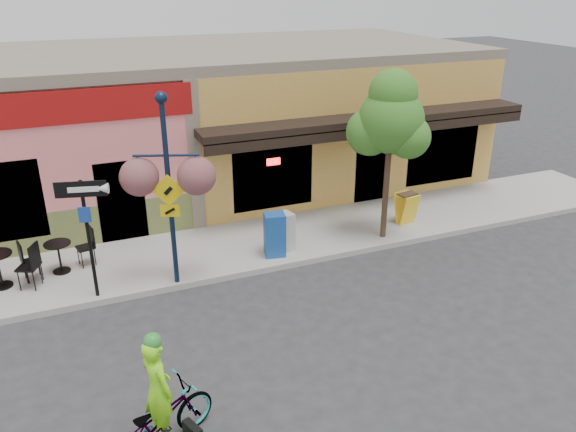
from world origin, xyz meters
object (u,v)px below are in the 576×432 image
Objects in this scene: bicycle at (158,421)px; one_way_sign at (89,240)px; cyclist_rider at (159,402)px; newspaper_box_grey at (283,232)px; lamp_post at (169,193)px; street_tree at (388,156)px; building at (195,118)px; newspaper_box_blue at (275,235)px.

bicycle is 0.71× the size of one_way_sign.
cyclist_rider reaches higher than newspaper_box_grey.
lamp_post reaches higher than bicycle.
street_tree is at bearing -75.40° from bicycle.
newspaper_box_grey is at bearing -59.04° from cyclist_rider.
lamp_post is 3.35m from newspaper_box_grey.
bicycle is 5.13m from lamp_post.
cyclist_rider is 1.68× the size of newspaper_box_grey.
newspaper_box_grey is (0.62, -6.29, -1.60)m from building.
building is at bearing 73.25° from one_way_sign.
lamp_post reaches higher than newspaper_box_grey.
newspaper_box_blue is at bearing 28.40° from lamp_post.
one_way_sign is (-1.74, 0.06, -0.84)m from lamp_post.
building reaches higher than cyclist_rider.
street_tree reaches higher than bicycle.
newspaper_box_grey is (4.59, 0.50, -0.83)m from one_way_sign.
lamp_post is at bearing -107.99° from building.
street_tree is (7.36, 0.25, 0.90)m from one_way_sign.
newspaper_box_grey is (0.29, 0.16, -0.05)m from newspaper_box_blue.
one_way_sign is 7.42m from street_tree.
one_way_sign is 2.67× the size of newspaper_box_grey.
bicycle is 1.90× the size of newspaper_box_grey.
newspaper_box_blue is at bearing -87.09° from building.
cyclist_rider is at bearing -115.87° from newspaper_box_blue.
cyclist_rider is at bearing -69.92° from one_way_sign.
building is 10.86× the size of cyclist_rider.
one_way_sign is at bearing -15.13° from bicycle.
newspaper_box_blue is (2.55, 0.40, -1.62)m from lamp_post.
newspaper_box_grey reaches higher than bicycle.
newspaper_box_grey is (2.85, 0.56, -1.67)m from lamp_post.
cyclist_rider is at bearing -143.33° from newspaper_box_grey.
bicycle is 8.67m from street_tree.
street_tree reaches higher than lamp_post.
newspaper_box_blue is (4.29, 0.34, -0.78)m from one_way_sign.
building is 4.07× the size of street_tree.
lamp_post reaches higher than one_way_sign.
bicycle is 6.31m from newspaper_box_blue.
lamp_post reaches higher than cyclist_rider.
cyclist_rider is 6.58m from newspaper_box_grey.
bicycle is at bearing -143.68° from newspaper_box_grey.
building is at bearing -37.70° from cyclist_rider.
building is 6.52m from newspaper_box_grey.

